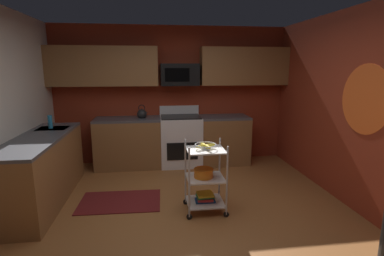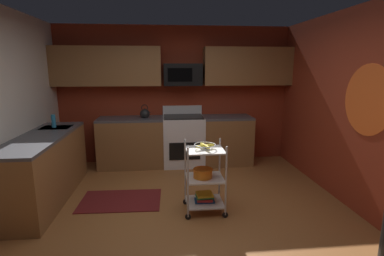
{
  "view_description": "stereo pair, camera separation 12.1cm",
  "coord_description": "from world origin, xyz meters",
  "px_view_note": "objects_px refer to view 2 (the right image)",
  "views": [
    {
      "loc": [
        -0.36,
        -3.3,
        1.84
      ],
      "look_at": [
        0.14,
        0.46,
        1.05
      ],
      "focal_mm": 27.56,
      "sensor_mm": 36.0,
      "label": 1
    },
    {
      "loc": [
        -0.24,
        -3.32,
        1.84
      ],
      "look_at": [
        0.14,
        0.46,
        1.05
      ],
      "focal_mm": 27.56,
      "sensor_mm": 36.0,
      "label": 2
    }
  ],
  "objects_px": {
    "rolling_cart": "(205,178)",
    "dish_soap_bottle": "(54,121)",
    "fruit_bowl": "(205,146)",
    "mixing_bowl_large": "(203,173)",
    "microwave": "(183,75)",
    "kettle": "(145,114)",
    "oven_range": "(183,140)",
    "book_stack": "(204,197)"
  },
  "relations": [
    {
      "from": "kettle",
      "to": "dish_soap_bottle",
      "type": "bearing_deg",
      "value": -150.67
    },
    {
      "from": "mixing_bowl_large",
      "to": "book_stack",
      "type": "bearing_deg",
      "value": 0.0
    },
    {
      "from": "rolling_cart",
      "to": "mixing_bowl_large",
      "type": "relative_size",
      "value": 3.63
    },
    {
      "from": "fruit_bowl",
      "to": "mixing_bowl_large",
      "type": "xyz_separation_m",
      "value": [
        -0.02,
        0.0,
        -0.36
      ]
    },
    {
      "from": "microwave",
      "to": "kettle",
      "type": "xyz_separation_m",
      "value": [
        -0.71,
        -0.11,
        -0.7
      ]
    },
    {
      "from": "oven_range",
      "to": "fruit_bowl",
      "type": "relative_size",
      "value": 4.04
    },
    {
      "from": "mixing_bowl_large",
      "to": "rolling_cart",
      "type": "bearing_deg",
      "value": 0.0
    },
    {
      "from": "book_stack",
      "to": "dish_soap_bottle",
      "type": "distance_m",
      "value": 2.61
    },
    {
      "from": "kettle",
      "to": "book_stack",
      "type": "bearing_deg",
      "value": -66.08
    },
    {
      "from": "mixing_bowl_large",
      "to": "dish_soap_bottle",
      "type": "relative_size",
      "value": 1.26
    },
    {
      "from": "rolling_cart",
      "to": "kettle",
      "type": "height_order",
      "value": "kettle"
    },
    {
      "from": "kettle",
      "to": "mixing_bowl_large",
      "type": "bearing_deg",
      "value": -66.68
    },
    {
      "from": "rolling_cart",
      "to": "dish_soap_bottle",
      "type": "height_order",
      "value": "dish_soap_bottle"
    },
    {
      "from": "microwave",
      "to": "mixing_bowl_large",
      "type": "distance_m",
      "value": 2.34
    },
    {
      "from": "book_stack",
      "to": "oven_range",
      "type": "bearing_deg",
      "value": 94.04
    },
    {
      "from": "dish_soap_bottle",
      "to": "rolling_cart",
      "type": "bearing_deg",
      "value": -27.54
    },
    {
      "from": "fruit_bowl",
      "to": "kettle",
      "type": "bearing_deg",
      "value": 113.92
    },
    {
      "from": "fruit_bowl",
      "to": "oven_range",
      "type": "bearing_deg",
      "value": 94.04
    },
    {
      "from": "oven_range",
      "to": "fruit_bowl",
      "type": "bearing_deg",
      "value": -85.96
    },
    {
      "from": "mixing_bowl_large",
      "to": "kettle",
      "type": "relative_size",
      "value": 0.95
    },
    {
      "from": "fruit_bowl",
      "to": "kettle",
      "type": "xyz_separation_m",
      "value": [
        -0.85,
        1.91,
        0.12
      ]
    },
    {
      "from": "oven_range",
      "to": "book_stack",
      "type": "bearing_deg",
      "value": -85.96
    },
    {
      "from": "microwave",
      "to": "book_stack",
      "type": "distance_m",
      "value": 2.52
    },
    {
      "from": "fruit_bowl",
      "to": "book_stack",
      "type": "relative_size",
      "value": 1.05
    },
    {
      "from": "oven_range",
      "to": "dish_soap_bottle",
      "type": "xyz_separation_m",
      "value": [
        -2.06,
        -0.76,
        0.54
      ]
    },
    {
      "from": "rolling_cart",
      "to": "dish_soap_bottle",
      "type": "distance_m",
      "value": 2.54
    },
    {
      "from": "fruit_bowl",
      "to": "book_stack",
      "type": "bearing_deg",
      "value": 45.0
    },
    {
      "from": "fruit_bowl",
      "to": "mixing_bowl_large",
      "type": "relative_size",
      "value": 1.08
    },
    {
      "from": "mixing_bowl_large",
      "to": "kettle",
      "type": "bearing_deg",
      "value": 113.32
    },
    {
      "from": "dish_soap_bottle",
      "to": "mixing_bowl_large",
      "type": "bearing_deg",
      "value": -27.79
    },
    {
      "from": "fruit_bowl",
      "to": "dish_soap_bottle",
      "type": "distance_m",
      "value": 2.48
    },
    {
      "from": "kettle",
      "to": "microwave",
      "type": "bearing_deg",
      "value": 8.69
    },
    {
      "from": "oven_range",
      "to": "book_stack",
      "type": "height_order",
      "value": "oven_range"
    },
    {
      "from": "rolling_cart",
      "to": "kettle",
      "type": "xyz_separation_m",
      "value": [
        -0.85,
        1.91,
        0.54
      ]
    },
    {
      "from": "microwave",
      "to": "kettle",
      "type": "bearing_deg",
      "value": -171.31
    },
    {
      "from": "oven_range",
      "to": "mixing_bowl_large",
      "type": "xyz_separation_m",
      "value": [
        0.11,
        -1.91,
        0.04
      ]
    },
    {
      "from": "fruit_bowl",
      "to": "microwave",
      "type": "bearing_deg",
      "value": 93.84
    },
    {
      "from": "oven_range",
      "to": "rolling_cart",
      "type": "height_order",
      "value": "oven_range"
    },
    {
      "from": "microwave",
      "to": "rolling_cart",
      "type": "bearing_deg",
      "value": -86.16
    },
    {
      "from": "rolling_cart",
      "to": "dish_soap_bottle",
      "type": "relative_size",
      "value": 4.57
    },
    {
      "from": "microwave",
      "to": "fruit_bowl",
      "type": "xyz_separation_m",
      "value": [
        0.14,
        -2.01,
        -0.82
      ]
    },
    {
      "from": "fruit_bowl",
      "to": "book_stack",
      "type": "xyz_separation_m",
      "value": [
        0.0,
        0.0,
        -0.69
      ]
    }
  ]
}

